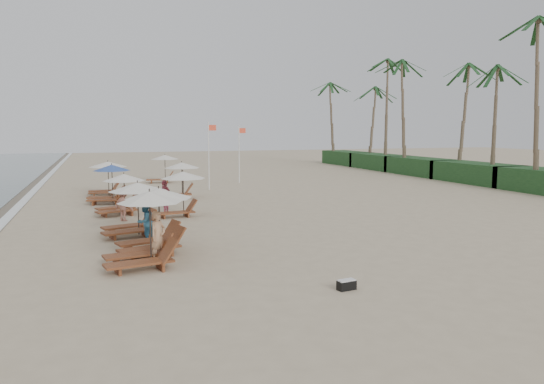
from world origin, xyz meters
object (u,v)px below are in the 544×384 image
object	(u,v)px
beachgoer_far_a	(165,197)
duffel_bag	(347,285)
lounger_station_1	(152,222)
inland_station_0	(180,188)
lounger_station_2	(132,209)
lounger_station_5	(105,177)
flag_pole_near	(209,153)
lounger_station_3	(119,195)
beachgoer_mid_b	(124,205)
lounger_station_0	(141,234)
lounger_station_4	(108,186)
beachgoer_mid_a	(145,222)
inland_station_2	(162,166)
inland_station_1	(179,177)
beachgoer_near	(158,237)

from	to	relation	value
beachgoer_far_a	duffel_bag	distance (m)	14.47
lounger_station_1	inland_station_0	distance (m)	7.41
lounger_station_2	lounger_station_5	distance (m)	13.77
inland_station_0	flag_pole_near	distance (m)	11.36
lounger_station_3	beachgoer_mid_b	bearing A→B (deg)	-86.75
inland_station_0	beachgoer_far_a	distance (m)	1.24
lounger_station_0	lounger_station_4	xyz separation A→B (m)	(-0.69, 15.00, -0.00)
lounger_station_5	beachgoer_mid_a	size ratio (longest dim) A/B	1.61
lounger_station_5	beachgoer_mid_a	xyz separation A→B (m)	(1.16, -15.36, -0.42)
lounger_station_5	duffel_bag	bearing A→B (deg)	-76.00
inland_station_0	inland_station_2	distance (m)	16.81
inland_station_0	beachgoer_mid_b	xyz separation A→B (m)	(-2.71, -0.38, -0.63)
lounger_station_1	inland_station_1	xyz separation A→B (m)	(3.08, 14.04, 0.24)
beachgoer_far_a	lounger_station_2	bearing A→B (deg)	15.00
beachgoer_far_a	duffel_bag	xyz separation A→B (m)	(3.04, -14.13, -0.73)
lounger_station_3	duffel_bag	xyz separation A→B (m)	(5.26, -14.91, -0.82)
inland_station_2	flag_pole_near	world-z (taller)	flag_pole_near
lounger_station_0	beachgoer_mid_b	bearing A→B (deg)	90.73
beachgoer_far_a	lounger_station_5	bearing A→B (deg)	-125.93
lounger_station_2	inland_station_0	bearing A→B (deg)	56.28
lounger_station_4	lounger_station_5	world-z (taller)	lounger_station_4
lounger_station_0	lounger_station_1	world-z (taller)	lounger_station_0
lounger_station_3	beachgoer_mid_b	xyz separation A→B (m)	(0.12, -2.09, -0.18)
beachgoer_near	duffel_bag	size ratio (longest dim) A/B	3.14
lounger_station_5	beachgoer_mid_a	bearing A→B (deg)	-85.67
lounger_station_3	inland_station_0	distance (m)	3.33
inland_station_1	duffel_bag	distance (m)	20.22
beachgoer_mid_b	lounger_station_1	bearing A→B (deg)	138.37
lounger_station_1	lounger_station_3	distance (m)	8.85
beachgoer_near	flag_pole_near	xyz separation A→B (m)	(5.79, 19.23, 1.81)
inland_station_2	flag_pole_near	size ratio (longest dim) A/B	0.58
lounger_station_0	lounger_station_2	xyz separation A→B (m)	(0.04, 5.14, 0.02)
lounger_station_1	inland_station_0	size ratio (longest dim) A/B	1.05
inland_station_0	beachgoer_far_a	xyz separation A→B (m)	(-0.61, 0.93, -0.53)
beachgoer_mid_a	inland_station_2	bearing A→B (deg)	-142.78
inland_station_2	beachgoer_near	bearing A→B (deg)	-97.24
lounger_station_1	inland_station_2	size ratio (longest dim) A/B	1.00
lounger_station_3	duffel_bag	size ratio (longest dim) A/B	4.87
lounger_station_1	beachgoer_mid_b	size ratio (longest dim) A/B	1.79
lounger_station_0	lounger_station_5	distance (m)	18.91
lounger_station_5	beachgoer_mid_a	distance (m)	15.41
lounger_station_5	inland_station_0	bearing A→B (deg)	-71.43
lounger_station_0	beachgoer_far_a	bearing A→B (deg)	78.66
lounger_station_2	beachgoer_mid_b	size ratio (longest dim) A/B	1.78
beachgoer_far_a	flag_pole_near	bearing A→B (deg)	-166.91
inland_station_1	lounger_station_2	bearing A→B (deg)	-108.26
lounger_station_0	lounger_station_4	distance (m)	15.02
beachgoer_near	inland_station_1	bearing A→B (deg)	38.22
beachgoer_mid_b	beachgoer_mid_a	bearing A→B (deg)	139.16
beachgoer_near	duffel_bag	world-z (taller)	beachgoer_near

